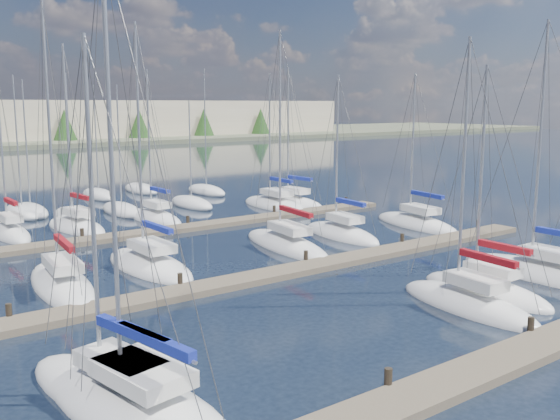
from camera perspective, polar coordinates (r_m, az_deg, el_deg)
ground at (r=72.71m, az=-22.22°, el=1.77°), size 400.00×400.00×0.00m
dock_near at (r=23.22m, az=18.49°, el=-13.46°), size 44.00×1.93×1.10m
dock_mid at (r=32.70m, az=-2.12°, el=-6.18°), size 44.00×1.93×1.10m
dock_far at (r=44.62m, az=-12.39°, el=-2.11°), size 44.00×1.93×1.10m
sailboat_n at (r=47.43m, az=-23.46°, el=-1.94°), size 2.15×7.04×12.91m
sailboat_o at (r=48.27m, az=-18.12°, el=-1.43°), size 3.43×7.71×14.07m
sailboat_j at (r=35.77m, az=-11.86°, el=-4.95°), size 3.10×8.54×14.19m
sailboat_q at (r=55.84m, az=-0.53°, el=0.48°), size 3.53×8.83×12.52m
sailboat_r at (r=57.05m, az=1.16°, el=0.69°), size 2.74×8.04×13.08m
sailboat_k at (r=40.00m, az=0.55°, el=-3.18°), size 3.86×9.82×14.36m
sailboat_f at (r=36.02m, az=23.09°, el=-5.44°), size 2.89×10.01×14.06m
sailboat_d at (r=29.60m, az=16.80°, el=-8.24°), size 3.06×7.84×12.68m
sailboat_m at (r=48.15m, az=12.35°, el=-1.22°), size 4.02×9.00×12.12m
sailboat_c at (r=20.00m, az=-13.07°, el=-17.02°), size 4.72×9.18×14.44m
sailboat_b at (r=20.76m, az=-14.88°, el=-16.08°), size 4.39×8.91×11.85m
sailboat_e at (r=31.82m, az=18.27°, el=-7.06°), size 2.43×7.17×11.61m
sailboat_p at (r=50.26m, az=-11.34°, el=-0.72°), size 2.68×7.33×12.49m
sailboat_l at (r=43.57m, az=5.63°, el=-2.17°), size 3.18×7.86×11.79m
sailboat_i at (r=33.21m, az=-19.31°, el=-6.41°), size 3.54×9.34×14.77m
distant_boats at (r=56.03m, az=-22.31°, el=-0.09°), size 36.93×20.75×13.30m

